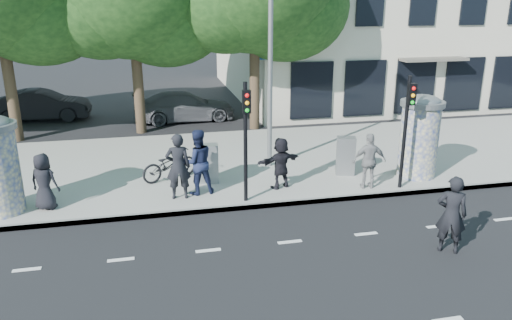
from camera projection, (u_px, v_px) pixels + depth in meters
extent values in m
plane|color=black|center=(308.00, 271.00, 10.87)|extent=(120.00, 120.00, 0.00)
cube|color=gray|center=(242.00, 162.00, 17.80)|extent=(40.00, 8.00, 0.15)
cube|color=slate|center=(269.00, 205.00, 14.14)|extent=(40.00, 0.10, 0.16)
cube|color=silver|center=(290.00, 242.00, 12.17)|extent=(32.00, 0.12, 0.01)
cylinder|color=beige|center=(419.00, 141.00, 15.88)|extent=(1.20, 1.20, 2.30)
cylinder|color=slate|center=(423.00, 103.00, 15.50)|extent=(1.36, 1.36, 0.16)
ellipsoid|color=slate|center=(423.00, 101.00, 15.47)|extent=(1.10, 1.10, 0.38)
cylinder|color=black|center=(246.00, 143.00, 13.73)|extent=(0.11, 0.11, 3.40)
cube|color=black|center=(247.00, 102.00, 13.19)|extent=(0.22, 0.14, 0.62)
cylinder|color=black|center=(405.00, 133.00, 14.72)|extent=(0.11, 0.11, 3.40)
cube|color=black|center=(412.00, 94.00, 14.18)|extent=(0.22, 0.14, 0.62)
cylinder|color=slate|center=(270.00, 47.00, 15.94)|extent=(0.16, 0.16, 8.00)
cylinder|color=#38281C|center=(10.00, 84.00, 19.97)|extent=(0.44, 0.44, 4.73)
cylinder|color=#38281C|center=(138.00, 82.00, 21.23)|extent=(0.44, 0.44, 4.41)
cylinder|color=#38281C|center=(255.00, 78.00, 21.86)|extent=(0.44, 0.44, 4.59)
cube|color=black|center=(463.00, 84.00, 24.37)|extent=(18.00, 0.10, 2.60)
cube|color=#59544C|center=(433.00, 59.00, 23.23)|extent=(3.20, 0.90, 0.12)
cube|color=#194C8C|center=(276.00, 56.00, 21.92)|extent=(1.60, 0.06, 0.30)
imported|color=black|center=(44.00, 182.00, 13.47)|extent=(0.90, 0.75, 1.57)
imported|color=black|center=(178.00, 166.00, 14.14)|extent=(0.72, 0.49, 1.93)
imported|color=#181F3E|center=(197.00, 162.00, 14.48)|extent=(1.05, 0.88, 1.94)
imported|color=gray|center=(369.00, 161.00, 14.94)|extent=(1.07, 0.70, 1.71)
imported|color=black|center=(281.00, 163.00, 14.99)|extent=(1.55, 0.96, 1.57)
imported|color=black|center=(451.00, 215.00, 11.45)|extent=(0.82, 0.72, 1.87)
imported|color=black|center=(170.00, 164.00, 15.76)|extent=(1.43, 1.99, 0.99)
cube|color=gray|center=(209.00, 163.00, 15.50)|extent=(0.62, 0.47, 1.22)
cube|color=slate|center=(346.00, 156.00, 16.20)|extent=(0.70, 0.60, 1.24)
imported|color=black|center=(42.00, 105.00, 23.90)|extent=(1.64, 4.45, 1.46)
imported|color=#4F5055|center=(185.00, 107.00, 23.77)|extent=(2.33, 4.89, 1.38)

